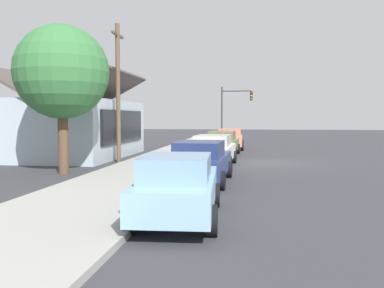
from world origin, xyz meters
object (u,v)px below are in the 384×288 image
at_px(car_navy, 201,161).
at_px(shade_tree, 62,73).
at_px(fire_hydrant_red, 160,173).
at_px(traffic_light_main, 234,106).
at_px(car_coral, 230,139).
at_px(utility_pole_wooden, 118,90).
at_px(car_olive, 223,143).
at_px(car_skyblue, 178,186).
at_px(car_ivory, 214,150).

distance_m(car_navy, shade_tree, 7.37).
bearing_deg(fire_hydrant_red, car_navy, -48.08).
height_order(shade_tree, traffic_light_main, shade_tree).
bearing_deg(car_coral, utility_pole_wooden, 150.02).
height_order(car_olive, traffic_light_main, traffic_light_main).
xyz_separation_m(car_navy, utility_pole_wooden, (6.35, 5.32, 3.11)).
height_order(shade_tree, utility_pole_wooden, utility_pole_wooden).
distance_m(car_coral, shade_tree, 16.56).
bearing_deg(utility_pole_wooden, shade_tree, 168.94).
height_order(car_skyblue, car_navy, same).
bearing_deg(fire_hydrant_red, utility_pole_wooden, 27.97).
xyz_separation_m(car_navy, fire_hydrant_red, (-1.18, 1.32, -0.32)).
relative_size(car_ivory, car_olive, 1.00).
xyz_separation_m(car_olive, fire_hydrant_red, (-12.13, 1.40, -0.32)).
relative_size(car_skyblue, shade_tree, 0.71).
bearing_deg(car_ivory, car_skyblue, -177.03).
height_order(car_olive, fire_hydrant_red, car_olive).
relative_size(car_skyblue, car_navy, 0.96).
bearing_deg(shade_tree, fire_hydrant_red, -119.63).
bearing_deg(utility_pole_wooden, car_navy, -140.08).
relative_size(car_olive, car_coral, 1.00).
xyz_separation_m(car_olive, shade_tree, (-9.33, 6.32, 3.57)).
bearing_deg(car_navy, car_coral, 0.96).
distance_m(car_ivory, car_olive, 5.64).
bearing_deg(car_skyblue, car_ivory, -2.74).
bearing_deg(car_coral, car_olive, 177.06).
distance_m(car_olive, utility_pole_wooden, 7.74).
relative_size(car_coral, utility_pole_wooden, 0.65).
relative_size(shade_tree, traffic_light_main, 1.24).
height_order(car_navy, fire_hydrant_red, car_navy).
distance_m(shade_tree, fire_hydrant_red, 6.87).
relative_size(car_olive, shade_tree, 0.76).
bearing_deg(car_ivory, utility_pole_wooden, 81.30).
bearing_deg(utility_pole_wooden, car_ivory, -101.07).
distance_m(car_skyblue, car_olive, 16.49).
bearing_deg(shade_tree, utility_pole_wooden, -11.06).
relative_size(car_ivory, utility_pole_wooden, 0.65).
xyz_separation_m(car_coral, fire_hydrant_red, (-17.60, 1.59, -0.32)).
bearing_deg(car_skyblue, car_olive, -3.23).
bearing_deg(utility_pole_wooden, traffic_light_main, -20.51).
xyz_separation_m(car_olive, car_coral, (5.47, -0.19, 0.00)).
xyz_separation_m(car_skyblue, traffic_light_main, (27.02, -0.23, 2.68)).
bearing_deg(car_coral, car_ivory, 177.64).
height_order(car_navy, shade_tree, shade_tree).
xyz_separation_m(car_coral, shade_tree, (-14.80, 6.51, 3.57)).
xyz_separation_m(car_coral, traffic_light_main, (5.06, -0.07, 2.67)).
bearing_deg(shade_tree, car_olive, -34.12).
distance_m(car_coral, utility_pole_wooden, 11.93).
xyz_separation_m(car_navy, car_coral, (16.42, -0.27, 0.00)).
height_order(car_skyblue, fire_hydrant_red, car_skyblue).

